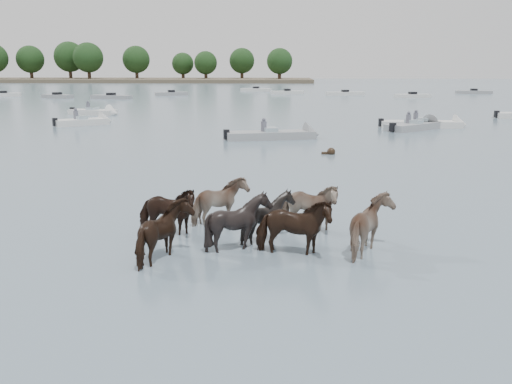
{
  "coord_description": "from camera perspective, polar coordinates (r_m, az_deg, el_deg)",
  "views": [
    {
      "loc": [
        1.96,
        -13.34,
        4.42
      ],
      "look_at": [
        1.22,
        0.8,
        1.1
      ],
      "focal_mm": 37.5,
      "sensor_mm": 36.0,
      "label": 1
    }
  ],
  "objects": [
    {
      "name": "ground",
      "position": [
        14.19,
        -5.13,
        -5.01
      ],
      "size": [
        400.0,
        400.0,
        0.0
      ],
      "primitive_type": "plane",
      "color": "slate",
      "rests_on": "ground"
    },
    {
      "name": "shoreline",
      "position": [
        178.53,
        -21.19,
        11.07
      ],
      "size": [
        160.0,
        30.0,
        1.0
      ],
      "primitive_type": "cube",
      "color": "#4C4233",
      "rests_on": "ground"
    },
    {
      "name": "pony_herd",
      "position": [
        13.63,
        0.04,
        -3.03
      ],
      "size": [
        6.92,
        4.8,
        1.57
      ],
      "color": "black",
      "rests_on": "ground"
    },
    {
      "name": "swimming_pony",
      "position": [
        28.09,
        7.92,
        4.23
      ],
      "size": [
        0.72,
        0.44,
        0.44
      ],
      "color": "black",
      "rests_on": "ground"
    },
    {
      "name": "motorboat_a",
      "position": [
        44.25,
        -17.24,
        7.18
      ],
      "size": [
        4.51,
        3.86,
        1.92
      ],
      "rotation": [
        0.0,
        0.0,
        0.62
      ],
      "color": "silver",
      "rests_on": "ground"
    },
    {
      "name": "motorboat_b",
      "position": [
        33.99,
        2.83,
        6.09
      ],
      "size": [
        6.22,
        3.06,
        1.92
      ],
      "rotation": [
        0.0,
        0.0,
        0.25
      ],
      "color": "gray",
      "rests_on": "ground"
    },
    {
      "name": "motorboat_c",
      "position": [
        42.39,
        18.23,
        6.86
      ],
      "size": [
        6.52,
        1.66,
        1.92
      ],
      "rotation": [
        0.0,
        0.0,
        -0.01
      ],
      "color": "silver",
      "rests_on": "ground"
    },
    {
      "name": "motorboat_d",
      "position": [
        41.04,
        17.07,
        6.76
      ],
      "size": [
        5.01,
        4.67,
        1.92
      ],
      "rotation": [
        0.0,
        0.0,
        0.72
      ],
      "color": "gray",
      "rests_on": "ground"
    },
    {
      "name": "motorboat_f",
      "position": [
        53.09,
        -16.36,
        8.14
      ],
      "size": [
        5.18,
        2.75,
        1.92
      ],
      "rotation": [
        0.0,
        0.0,
        -0.25
      ],
      "color": "silver",
      "rests_on": "ground"
    },
    {
      "name": "distant_flotilla",
      "position": [
        85.75,
        1.21,
        10.41
      ],
      "size": [
        107.34,
        28.6,
        0.93
      ],
      "color": "silver",
      "rests_on": "ground"
    },
    {
      "name": "treeline",
      "position": [
        179.07,
        -21.25,
        12.98
      ],
      "size": [
        149.93,
        19.88,
        12.04
      ],
      "color": "#382619",
      "rests_on": "ground"
    }
  ]
}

